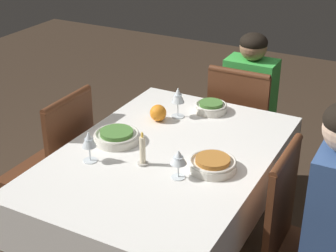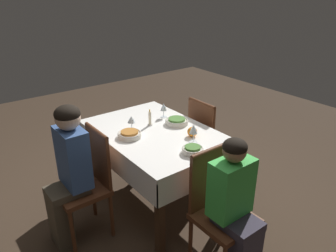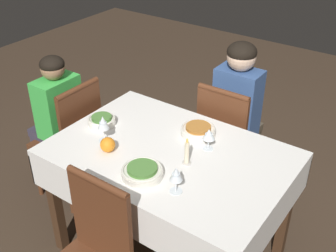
{
  "view_description": "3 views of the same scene",
  "coord_description": "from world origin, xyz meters",
  "px_view_note": "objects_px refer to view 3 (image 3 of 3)",
  "views": [
    {
      "loc": [
        1.8,
        0.97,
        1.92
      ],
      "look_at": [
        -0.03,
        -0.0,
        0.9
      ],
      "focal_mm": 55.0,
      "sensor_mm": 36.0,
      "label": 1
    },
    {
      "loc": [
        -2.19,
        1.53,
        2.02
      ],
      "look_at": [
        -0.07,
        -0.09,
        0.83
      ],
      "focal_mm": 35.0,
      "sensor_mm": 36.0,
      "label": 2
    },
    {
      "loc": [
        1.1,
        -1.57,
        2.13
      ],
      "look_at": [
        -0.08,
        0.09,
        0.87
      ],
      "focal_mm": 45.0,
      "sensor_mm": 36.0,
      "label": 3
    }
  ],
  "objects_px": {
    "chair_north": "(227,139)",
    "orange_fruit": "(108,145)",
    "wine_glass_north": "(209,135)",
    "wine_glass_west": "(103,124)",
    "chair_west": "(73,137)",
    "bowl_north": "(198,130)",
    "person_child_green": "(55,120)",
    "person_adult_denim": "(239,110)",
    "bowl_west": "(102,120)",
    "wine_glass_south": "(176,175)",
    "dining_table": "(170,166)",
    "candle_centerpiece": "(187,154)",
    "bowl_south": "(142,171)"
  },
  "relations": [
    {
      "from": "bowl_west",
      "to": "orange_fruit",
      "type": "bearing_deg",
      "value": -40.33
    },
    {
      "from": "chair_north",
      "to": "chair_west",
      "type": "xyz_separation_m",
      "value": [
        -0.9,
        -0.61,
        0.0
      ]
    },
    {
      "from": "chair_north",
      "to": "chair_west",
      "type": "bearing_deg",
      "value": 34.15
    },
    {
      "from": "chair_north",
      "to": "chair_west",
      "type": "distance_m",
      "value": 1.08
    },
    {
      "from": "chair_west",
      "to": "person_adult_denim",
      "type": "height_order",
      "value": "person_adult_denim"
    },
    {
      "from": "dining_table",
      "to": "bowl_north",
      "type": "xyz_separation_m",
      "value": [
        0.03,
        0.25,
        0.13
      ]
    },
    {
      "from": "dining_table",
      "to": "wine_glass_west",
      "type": "bearing_deg",
      "value": -161.05
    },
    {
      "from": "person_child_green",
      "to": "wine_glass_west",
      "type": "height_order",
      "value": "person_child_green"
    },
    {
      "from": "chair_north",
      "to": "candle_centerpiece",
      "type": "height_order",
      "value": "chair_north"
    },
    {
      "from": "person_adult_denim",
      "to": "wine_glass_north",
      "type": "distance_m",
      "value": 0.71
    },
    {
      "from": "chair_west",
      "to": "candle_centerpiece",
      "type": "relative_size",
      "value": 5.9
    },
    {
      "from": "chair_north",
      "to": "bowl_north",
      "type": "bearing_deg",
      "value": 91.18
    },
    {
      "from": "person_child_green",
      "to": "bowl_north",
      "type": "height_order",
      "value": "person_child_green"
    },
    {
      "from": "bowl_west",
      "to": "wine_glass_south",
      "type": "xyz_separation_m",
      "value": [
        0.73,
        -0.26,
        0.07
      ]
    },
    {
      "from": "chair_west",
      "to": "person_child_green",
      "type": "xyz_separation_m",
      "value": [
        -0.16,
        -0.0,
        0.08
      ]
    },
    {
      "from": "bowl_west",
      "to": "bowl_south",
      "type": "distance_m",
      "value": 0.58
    },
    {
      "from": "person_child_green",
      "to": "orange_fruit",
      "type": "height_order",
      "value": "person_child_green"
    },
    {
      "from": "bowl_north",
      "to": "wine_glass_west",
      "type": "bearing_deg",
      "value": -137.3
    },
    {
      "from": "person_adult_denim",
      "to": "wine_glass_south",
      "type": "height_order",
      "value": "person_adult_denim"
    },
    {
      "from": "bowl_south",
      "to": "wine_glass_south",
      "type": "relative_size",
      "value": 1.48
    },
    {
      "from": "wine_glass_west",
      "to": "candle_centerpiece",
      "type": "distance_m",
      "value": 0.52
    },
    {
      "from": "chair_west",
      "to": "orange_fruit",
      "type": "bearing_deg",
      "value": 66.92
    },
    {
      "from": "bowl_west",
      "to": "wine_glass_south",
      "type": "relative_size",
      "value": 1.17
    },
    {
      "from": "dining_table",
      "to": "person_child_green",
      "type": "xyz_separation_m",
      "value": [
        -1.03,
        0.06,
        -0.08
      ]
    },
    {
      "from": "dining_table",
      "to": "wine_glass_south",
      "type": "xyz_separation_m",
      "value": [
        0.22,
        -0.26,
        0.2
      ]
    },
    {
      "from": "chair_north",
      "to": "wine_glass_south",
      "type": "height_order",
      "value": "chair_north"
    },
    {
      "from": "wine_glass_north",
      "to": "wine_glass_west",
      "type": "relative_size",
      "value": 0.8
    },
    {
      "from": "wine_glass_south",
      "to": "wine_glass_north",
      "type": "bearing_deg",
      "value": 98.23
    },
    {
      "from": "bowl_north",
      "to": "bowl_south",
      "type": "xyz_separation_m",
      "value": [
        -0.02,
        -0.5,
        -0.0
      ]
    },
    {
      "from": "bowl_west",
      "to": "orange_fruit",
      "type": "distance_m",
      "value": 0.3
    },
    {
      "from": "bowl_north",
      "to": "wine_glass_west",
      "type": "xyz_separation_m",
      "value": [
        -0.4,
        -0.37,
        0.09
      ]
    },
    {
      "from": "bowl_west",
      "to": "candle_centerpiece",
      "type": "bearing_deg",
      "value": -3.27
    },
    {
      "from": "bowl_north",
      "to": "orange_fruit",
      "type": "bearing_deg",
      "value": -125.61
    },
    {
      "from": "dining_table",
      "to": "orange_fruit",
      "type": "xyz_separation_m",
      "value": [
        -0.28,
        -0.19,
        0.14
      ]
    },
    {
      "from": "wine_glass_north",
      "to": "chair_west",
      "type": "bearing_deg",
      "value": -175.04
    },
    {
      "from": "person_child_green",
      "to": "bowl_north",
      "type": "xyz_separation_m",
      "value": [
        1.06,
        0.19,
        0.21
      ]
    },
    {
      "from": "wine_glass_north",
      "to": "dining_table",
      "type": "bearing_deg",
      "value": -137.84
    },
    {
      "from": "wine_glass_west",
      "to": "bowl_south",
      "type": "distance_m",
      "value": 0.41
    },
    {
      "from": "chair_north",
      "to": "candle_centerpiece",
      "type": "relative_size",
      "value": 5.9
    },
    {
      "from": "candle_centerpiece",
      "to": "orange_fruit",
      "type": "xyz_separation_m",
      "value": [
        -0.42,
        -0.16,
        -0.02
      ]
    },
    {
      "from": "person_child_green",
      "to": "wine_glass_west",
      "type": "distance_m",
      "value": 0.75
    },
    {
      "from": "chair_north",
      "to": "bowl_south",
      "type": "bearing_deg",
      "value": 89.07
    },
    {
      "from": "chair_north",
      "to": "wine_glass_north",
      "type": "bearing_deg",
      "value": 104.75
    },
    {
      "from": "candle_centerpiece",
      "to": "dining_table",
      "type": "bearing_deg",
      "value": 164.23
    },
    {
      "from": "wine_glass_west",
      "to": "wine_glass_south",
      "type": "bearing_deg",
      "value": -12.63
    },
    {
      "from": "wine_glass_north",
      "to": "orange_fruit",
      "type": "bearing_deg",
      "value": -142.46
    },
    {
      "from": "chair_north",
      "to": "bowl_west",
      "type": "height_order",
      "value": "chair_north"
    },
    {
      "from": "candle_centerpiece",
      "to": "chair_north",
      "type": "bearing_deg",
      "value": 99.13
    },
    {
      "from": "bowl_west",
      "to": "candle_centerpiece",
      "type": "distance_m",
      "value": 0.65
    },
    {
      "from": "chair_north",
      "to": "orange_fruit",
      "type": "bearing_deg",
      "value": 70.33
    }
  ]
}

